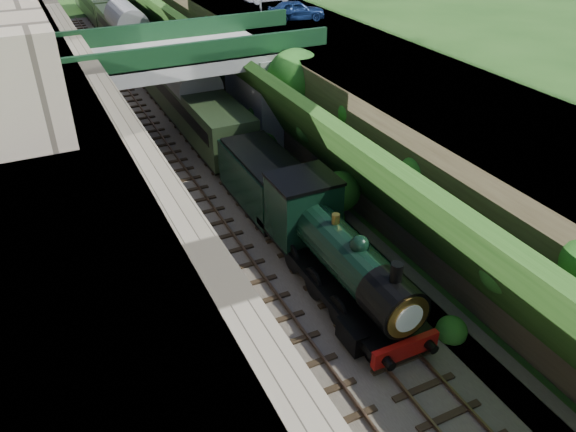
{
  "coord_description": "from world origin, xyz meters",
  "views": [
    {
      "loc": [
        -8.74,
        -9.18,
        15.23
      ],
      "look_at": [
        0.0,
        8.86,
        2.91
      ],
      "focal_mm": 35.0,
      "sensor_mm": 36.0,
      "label": 1
    }
  ],
  "objects": [
    {
      "name": "coach_front",
      "position": [
        1.2,
        26.8,
        2.05
      ],
      "size": [
        2.9,
        18.0,
        3.7
      ],
      "color": "black",
      "rests_on": "trackbed"
    },
    {
      "name": "coach_rear",
      "position": [
        1.2,
        64.4,
        2.05
      ],
      "size": [
        2.9,
        18.0,
        3.7
      ],
      "color": "black",
      "rests_on": "trackbed"
    },
    {
      "name": "tree",
      "position": [
        5.91,
        19.91,
        4.65
      ],
      "size": [
        3.6,
        3.8,
        6.6
      ],
      "color": "black",
      "rests_on": "ground"
    },
    {
      "name": "track_right",
      "position": [
        1.2,
        20.0,
        0.25
      ],
      "size": [
        2.5,
        90.0,
        0.2
      ],
      "color": "black",
      "rests_on": "trackbed"
    },
    {
      "name": "street_plateau_left",
      "position": [
        -9.0,
        20.0,
        3.5
      ],
      "size": [
        6.0,
        90.0,
        7.0
      ],
      "primitive_type": "cube",
      "color": "#262628",
      "rests_on": "ground"
    },
    {
      "name": "road_bridge",
      "position": [
        0.94,
        24.0,
        4.08
      ],
      "size": [
        16.0,
        6.4,
        7.25
      ],
      "color": "gray",
      "rests_on": "ground"
    },
    {
      "name": "tender",
      "position": [
        1.2,
        14.2,
        1.62
      ],
      "size": [
        2.7,
        6.0,
        3.05
      ],
      "color": "black",
      "rests_on": "trackbed"
    },
    {
      "name": "coach_middle",
      "position": [
        1.2,
        45.6,
        2.05
      ],
      "size": [
        2.9,
        18.0,
        3.7
      ],
      "color": "black",
      "rests_on": "trackbed"
    },
    {
      "name": "retaining_wall",
      "position": [
        -5.5,
        20.0,
        3.5
      ],
      "size": [
        1.0,
        90.0,
        7.0
      ],
      "primitive_type": "cube",
      "color": "#756B56",
      "rests_on": "ground"
    },
    {
      "name": "ground",
      "position": [
        0.0,
        0.0,
        0.0
      ],
      "size": [
        160.0,
        160.0,
        0.0
      ],
      "primitive_type": "plane",
      "color": "#1E4714",
      "rests_on": "ground"
    },
    {
      "name": "car_blue",
      "position": [
        9.74,
        27.62,
        6.93
      ],
      "size": [
        4.24,
        2.37,
        1.36
      ],
      "primitive_type": "imported",
      "rotation": [
        0.0,
        0.0,
        1.37
      ],
      "color": "navy",
      "rests_on": "street_plateau_right"
    },
    {
      "name": "track_left",
      "position": [
        -2.0,
        20.0,
        0.25
      ],
      "size": [
        2.5,
        90.0,
        0.2
      ],
      "color": "black",
      "rests_on": "trackbed"
    },
    {
      "name": "street_plateau_right",
      "position": [
        9.5,
        20.0,
        3.12
      ],
      "size": [
        8.0,
        90.0,
        6.25
      ],
      "primitive_type": "cube",
      "color": "#262628",
      "rests_on": "ground"
    },
    {
      "name": "locomotive",
      "position": [
        1.2,
        6.84,
        1.89
      ],
      "size": [
        3.1,
        10.23,
        3.83
      ],
      "color": "black",
      "rests_on": "trackbed"
    },
    {
      "name": "trackbed",
      "position": [
        0.0,
        20.0,
        0.1
      ],
      "size": [
        10.0,
        90.0,
        0.2
      ],
      "primitive_type": "cube",
      "color": "#473F38",
      "rests_on": "ground"
    },
    {
      "name": "embankment_slope",
      "position": [
        5.04,
        16.31,
        2.82
      ],
      "size": [
        4.57,
        90.0,
        6.46
      ],
      "color": "#1E4714",
      "rests_on": "ground"
    }
  ]
}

